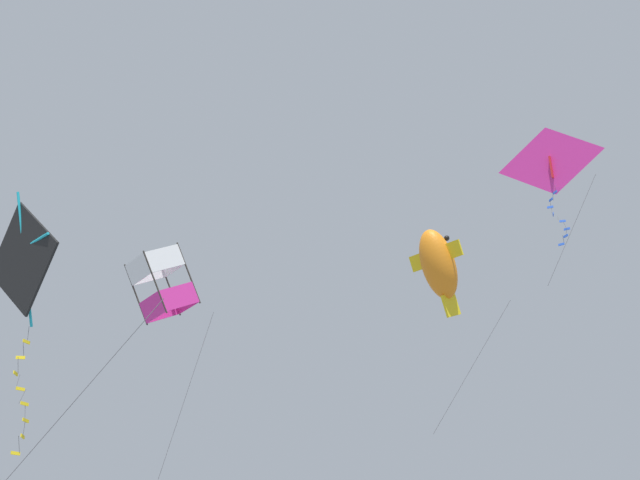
# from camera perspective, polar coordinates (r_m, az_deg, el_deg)

# --- Properties ---
(kite_box_far_centre) EXTENTS (2.33, 1.99, 6.51)m
(kite_box_far_centre) POSITION_cam_1_polar(r_m,az_deg,el_deg) (29.84, -7.87, -2.20)
(kite_box_far_centre) COLOR white
(kite_diamond_near_right) EXTENTS (3.93, 3.19, 8.75)m
(kite_diamond_near_right) POSITION_cam_1_polar(r_m,az_deg,el_deg) (22.23, -14.59, -1.02)
(kite_diamond_near_right) COLOR black
(kite_delta_highest) EXTENTS (2.18, 1.48, 4.74)m
(kite_delta_highest) POSITION_cam_1_polar(r_m,az_deg,el_deg) (32.20, 11.47, 3.79)
(kite_delta_highest) COLOR #DB2D93
(kite_fish_near_left) EXTENTS (2.79, 2.08, 6.26)m
(kite_fish_near_left) POSITION_cam_1_polar(r_m,az_deg,el_deg) (32.24, 5.93, -1.23)
(kite_fish_near_left) COLOR orange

